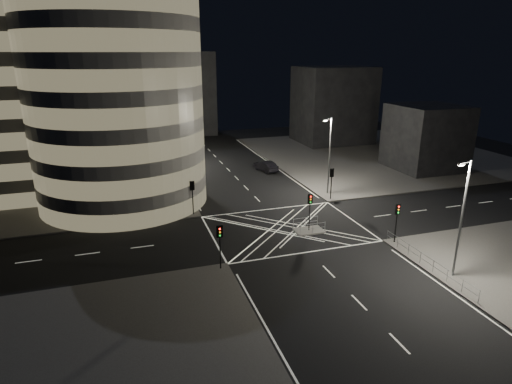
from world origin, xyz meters
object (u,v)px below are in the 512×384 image
object	(u,v)px
street_lamp_left_near	(179,159)
street_lamp_left_far	(163,133)
traffic_signal_fl	(192,191)
street_lamp_right_near	(462,216)
traffic_signal_island	(310,205)
street_lamp_right_far	(329,153)
traffic_signal_fr	(332,178)
central_island	(309,231)
sedan	(266,166)
traffic_signal_nr	(397,216)
traffic_signal_nl	(220,239)

from	to	relation	value
street_lamp_left_near	street_lamp_left_far	size ratio (longest dim) A/B	1.00
traffic_signal_fl	street_lamp_right_near	size ratio (longest dim) A/B	0.40
traffic_signal_island	street_lamp_right_far	xyz separation A→B (m)	(7.44, 10.50, 2.63)
traffic_signal_fr	traffic_signal_island	xyz separation A→B (m)	(-6.80, -8.30, 0.00)
traffic_signal_island	street_lamp_left_far	distance (m)	33.61
traffic_signal_island	central_island	bearing A→B (deg)	0.00
traffic_signal_island	street_lamp_right_far	size ratio (longest dim) A/B	0.40
street_lamp_left_far	sedan	xyz separation A→B (m)	(14.87, -7.56, -4.72)
traffic_signal_island	traffic_signal_fr	bearing A→B (deg)	50.67
central_island	traffic_signal_nr	size ratio (longest dim) A/B	0.75
street_lamp_right_far	sedan	size ratio (longest dim) A/B	2.01
traffic_signal_nl	street_lamp_right_near	distance (m)	19.78
central_island	traffic_signal_nl	world-z (taller)	traffic_signal_nl
traffic_signal_nr	street_lamp_right_far	size ratio (longest dim) A/B	0.40
traffic_signal_fl	street_lamp_right_far	distance (m)	18.55
traffic_signal_nr	street_lamp_left_near	size ratio (longest dim) A/B	0.40
traffic_signal_nr	street_lamp_left_far	bearing A→B (deg)	116.36
central_island	street_lamp_right_far	world-z (taller)	street_lamp_right_far
central_island	traffic_signal_island	bearing A→B (deg)	0.00
traffic_signal_fl	street_lamp_left_far	distance (m)	23.36
central_island	traffic_signal_fr	xyz separation A→B (m)	(6.80, 8.30, 2.84)
traffic_signal_fl	street_lamp_right_near	world-z (taller)	street_lamp_right_near
street_lamp_right_far	street_lamp_right_near	size ratio (longest dim) A/B	1.00
street_lamp_left_near	street_lamp_right_far	distance (m)	19.11
traffic_signal_fr	street_lamp_left_far	bearing A→B (deg)	128.17
traffic_signal_nr	street_lamp_right_far	world-z (taller)	street_lamp_right_far
central_island	traffic_signal_fr	distance (m)	11.10
traffic_signal_fl	traffic_signal_nl	bearing A→B (deg)	-90.00
traffic_signal_fr	street_lamp_right_far	size ratio (longest dim) A/B	0.40
traffic_signal_fl	street_lamp_left_near	size ratio (longest dim) A/B	0.40
street_lamp_left_far	street_lamp_right_near	xyz separation A→B (m)	(18.87, -44.00, 0.00)
traffic_signal_nl	traffic_signal_nr	size ratio (longest dim) A/B	1.00
traffic_signal_island	sedan	size ratio (longest dim) A/B	0.80
street_lamp_left_far	street_lamp_left_near	bearing A→B (deg)	-90.00
street_lamp_right_near	street_lamp_right_far	bearing A→B (deg)	90.00
sedan	street_lamp_right_far	bearing A→B (deg)	92.96
traffic_signal_nl	traffic_signal_fr	size ratio (longest dim) A/B	1.00
traffic_signal_island	traffic_signal_nl	bearing A→B (deg)	-153.86
traffic_signal_island	street_lamp_left_near	distance (m)	17.89
traffic_signal_nr	sedan	world-z (taller)	traffic_signal_nr
traffic_signal_fl	traffic_signal_nr	world-z (taller)	same
traffic_signal_fl	central_island	bearing A→B (deg)	-37.54
traffic_signal_fl	sedan	size ratio (longest dim) A/B	0.80
central_island	street_lamp_left_near	xyz separation A→B (m)	(-11.44, 13.50, 5.47)
traffic_signal_island	traffic_signal_fl	bearing A→B (deg)	142.46
street_lamp_right_near	traffic_signal_nr	bearing A→B (deg)	95.04
street_lamp_left_near	street_lamp_right_near	world-z (taller)	same
traffic_signal_fl	traffic_signal_island	distance (m)	13.62
traffic_signal_nr	traffic_signal_island	size ratio (longest dim) A/B	1.00
traffic_signal_fr	street_lamp_left_near	size ratio (longest dim) A/B	0.40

